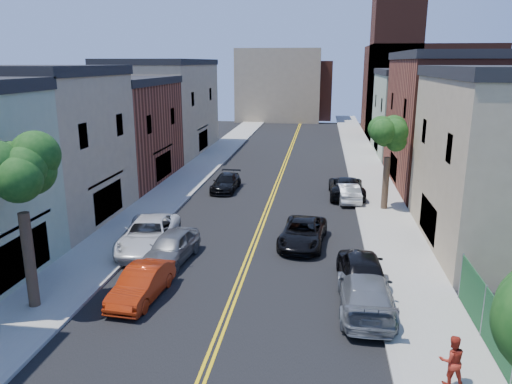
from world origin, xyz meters
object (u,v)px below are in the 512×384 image
at_px(white_pickup, 149,235).
at_px(dark_car_right_far, 346,187).
at_px(black_suv_lane, 303,233).
at_px(grey_car_right, 366,293).
at_px(grey_car_left, 171,247).
at_px(black_car_right, 362,269).
at_px(red_sedan, 142,284).
at_px(pedestrian_right, 452,360).
at_px(black_car_left, 226,183).
at_px(silver_car_right, 347,192).

xyz_separation_m(white_pickup, dark_car_right_far, (11.00, 12.31, -0.06)).
bearing_deg(black_suv_lane, grey_car_right, -63.08).
xyz_separation_m(grey_car_left, black_car_right, (9.30, -1.58, 0.07)).
distance_m(red_sedan, dark_car_right_far, 20.16).
relative_size(black_suv_lane, pedestrian_right, 3.06).
xyz_separation_m(grey_car_left, black_car_left, (0.00, 14.32, -0.13)).
bearing_deg(red_sedan, black_suv_lane, 53.05).
xyz_separation_m(silver_car_right, black_suv_lane, (-2.82, -9.21, 0.01)).
height_order(black_car_left, black_suv_lane, black_suv_lane).
distance_m(black_suv_lane, pedestrian_right, 12.77).
relative_size(white_pickup, silver_car_right, 1.42).
height_order(white_pickup, dark_car_right_far, white_pickup).
distance_m(black_car_right, silver_car_right, 14.03).
xyz_separation_m(white_pickup, black_car_left, (1.70, 12.84, -0.18)).
distance_m(white_pickup, silver_car_right, 15.53).
xyz_separation_m(red_sedan, grey_car_left, (0.03, 4.08, 0.08)).
height_order(black_car_left, silver_car_right, silver_car_right).
height_order(silver_car_right, dark_car_right_far, dark_car_right_far).
xyz_separation_m(white_pickup, grey_car_right, (11.00, -5.36, -0.04)).
height_order(silver_car_right, black_suv_lane, black_suv_lane).
distance_m(dark_car_right_far, pedestrian_right, 22.39).
relative_size(white_pickup, pedestrian_right, 3.62).
relative_size(white_pickup, dark_car_right_far, 1.09).
bearing_deg(black_car_left, grey_car_right, -61.30).
xyz_separation_m(red_sedan, white_pickup, (-1.67, 5.56, 0.13)).
bearing_deg(pedestrian_right, black_suv_lane, -71.67).
height_order(black_car_right, pedestrian_right, pedestrian_right).
height_order(dark_car_right_far, black_suv_lane, dark_car_right_far).
xyz_separation_m(grey_car_left, dark_car_right_far, (9.30, 13.79, -0.01)).
xyz_separation_m(grey_car_right, dark_car_right_far, (0.00, 17.67, -0.02)).
distance_m(red_sedan, grey_car_left, 4.08).
xyz_separation_m(red_sedan, black_suv_lane, (6.51, 7.32, 0.01)).
relative_size(grey_car_right, silver_car_right, 1.29).
height_order(grey_car_left, black_suv_lane, grey_car_left).
distance_m(grey_car_left, silver_car_right, 15.54).
bearing_deg(white_pickup, grey_car_left, -48.74).
bearing_deg(silver_car_right, black_suv_lane, 66.06).
bearing_deg(black_suv_lane, grey_car_left, -148.09).
bearing_deg(red_sedan, black_car_left, 94.59).
xyz_separation_m(black_car_left, pedestrian_right, (11.50, -22.81, 0.32)).
height_order(grey_car_right, dark_car_right_far, grey_car_right).
bearing_deg(grey_car_right, black_car_left, -62.26).
relative_size(silver_car_right, black_suv_lane, 0.83).
relative_size(grey_car_left, grey_car_right, 0.84).
distance_m(grey_car_right, dark_car_right_far, 17.67).
height_order(grey_car_left, pedestrian_right, pedestrian_right).
height_order(black_suv_lane, pedestrian_right, pedestrian_right).
xyz_separation_m(grey_car_left, silver_car_right, (9.30, 12.45, -0.08)).
distance_m(red_sedan, grey_car_right, 9.34).
xyz_separation_m(black_car_left, black_suv_lane, (6.48, -11.08, 0.05)).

